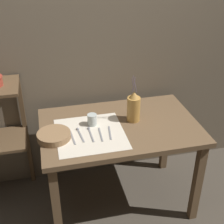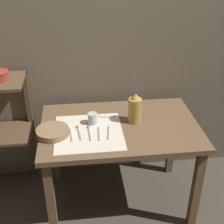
{
  "view_description": "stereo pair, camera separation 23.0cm",
  "coord_description": "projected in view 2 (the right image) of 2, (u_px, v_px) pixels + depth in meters",
  "views": [
    {
      "loc": [
        -0.52,
        -1.95,
        2.04
      ],
      "look_at": [
        -0.06,
        0.0,
        0.89
      ],
      "focal_mm": 50.0,
      "sensor_mm": 36.0,
      "label": 1
    },
    {
      "loc": [
        -0.29,
        -1.99,
        2.04
      ],
      "look_at": [
        -0.06,
        0.0,
        0.89
      ],
      "focal_mm": 50.0,
      "sensor_mm": 36.0,
      "label": 2
    }
  ],
  "objects": [
    {
      "name": "knife_center",
      "position": [
        71.0,
        135.0,
        2.25
      ],
      "size": [
        0.03,
        0.18,
        0.0
      ],
      "color": "gray",
      "rests_on": "wooden_table"
    },
    {
      "name": "spoon_inner",
      "position": [
        78.0,
        129.0,
        2.31
      ],
      "size": [
        0.04,
        0.19,
        0.02
      ],
      "color": "gray",
      "rests_on": "wooden_table"
    },
    {
      "name": "wooden_bowl",
      "position": [
        53.0,
        132.0,
        2.25
      ],
      "size": [
        0.24,
        0.24,
        0.05
      ],
      "color": "#8E6B47",
      "rests_on": "wooden_table"
    },
    {
      "name": "linen_cloth",
      "position": [
        89.0,
        132.0,
        2.28
      ],
      "size": [
        0.49,
        0.51,
        0.0
      ],
      "color": "beige",
      "rests_on": "wooden_table"
    },
    {
      "name": "fork_outer",
      "position": [
        108.0,
        132.0,
        2.27
      ],
      "size": [
        0.04,
        0.18,
        0.0
      ],
      "color": "gray",
      "rests_on": "wooden_table"
    },
    {
      "name": "stone_wall_back",
      "position": [
        112.0,
        50.0,
        2.59
      ],
      "size": [
        7.0,
        0.06,
        2.4
      ],
      "color": "#6B5E4C",
      "rests_on": "ground_plane"
    },
    {
      "name": "spoon_outer",
      "position": [
        89.0,
        129.0,
        2.31
      ],
      "size": [
        0.02,
        0.19,
        0.02
      ],
      "color": "gray",
      "rests_on": "wooden_table"
    },
    {
      "name": "ground_plane",
      "position": [
        119.0,
        199.0,
        2.76
      ],
      "size": [
        12.0,
        12.0,
        0.0
      ],
      "primitive_type": "plane",
      "color": "#473F35"
    },
    {
      "name": "pitcher_with_flowers",
      "position": [
        135.0,
        109.0,
        2.36
      ],
      "size": [
        0.1,
        0.1,
        0.37
      ],
      "color": "#B7843D",
      "rests_on": "wooden_table"
    },
    {
      "name": "glass_tumbler_near",
      "position": [
        93.0,
        119.0,
        2.37
      ],
      "size": [
        0.07,
        0.07,
        0.09
      ],
      "color": "#B7C1BC",
      "rests_on": "wooden_table"
    },
    {
      "name": "wooden_table",
      "position": [
        120.0,
        137.0,
        2.42
      ],
      "size": [
        1.2,
        0.78,
        0.77
      ],
      "color": "brown",
      "rests_on": "ground_plane"
    },
    {
      "name": "fork_inner",
      "position": [
        99.0,
        134.0,
        2.26
      ],
      "size": [
        0.02,
        0.18,
        0.0
      ],
      "color": "gray",
      "rests_on": "wooden_table"
    }
  ]
}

